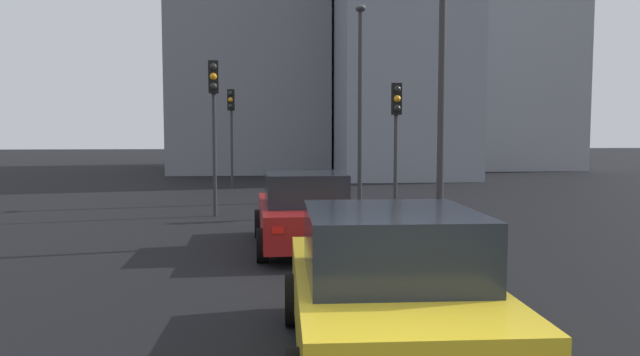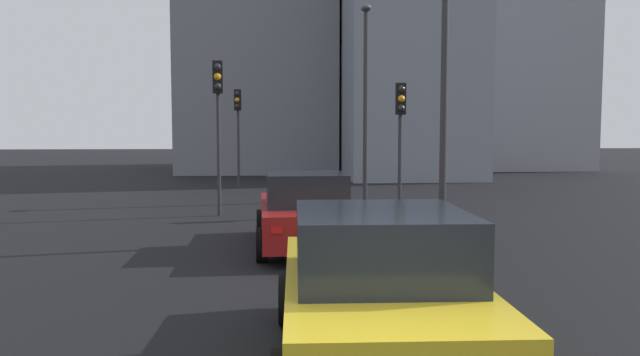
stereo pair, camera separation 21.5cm
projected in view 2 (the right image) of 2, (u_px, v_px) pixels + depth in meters
name	position (u px, v px, depth m)	size (l,w,h in m)	color
car_red_lead	(305.00, 212.00, 12.27)	(4.26, 2.11, 1.57)	maroon
car_yellow_second	(378.00, 291.00, 6.09)	(4.19, 2.18, 1.63)	gold
traffic_light_near_left	(401.00, 120.00, 17.00)	(0.32, 0.29, 3.79)	#2D2D30
traffic_light_near_right	(238.00, 117.00, 25.39)	(0.33, 0.30, 4.20)	#2D2D30
traffic_light_far_left	(218.00, 106.00, 16.73)	(0.32, 0.29, 4.38)	#2D2D30
street_lamp_kerbside	(366.00, 85.00, 20.54)	(0.56, 0.36, 6.75)	#2D2D30
street_lamp_far	(445.00, 7.00, 13.36)	(0.56, 0.36, 9.07)	#2D2D30
building_facade_left	(489.00, 53.00, 41.72)	(13.48, 9.13, 15.89)	gray
building_facade_center	(396.00, 27.00, 34.39)	(14.33, 6.63, 16.86)	gray
building_facade_right	(260.00, 67.00, 38.44)	(12.75, 9.08, 13.16)	slate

